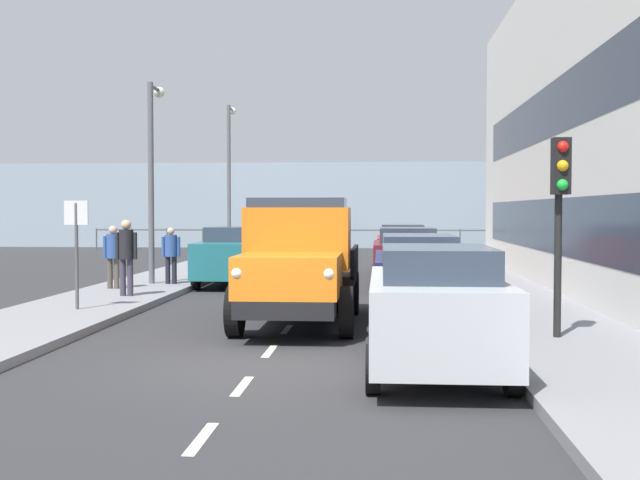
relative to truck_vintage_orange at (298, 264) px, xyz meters
name	(u,v)px	position (x,y,z in m)	size (l,w,h in m)	color
ground_plane	(318,290)	(0.17, -6.95, -1.18)	(80.00, 80.00, 0.00)	#2D2D30
sidewalk_left	(492,288)	(-4.59, -6.95, -1.10)	(2.71, 43.15, 0.15)	gray
sidewalk_right	(149,286)	(4.94, -6.95, -1.10)	(2.71, 43.15, 0.15)	gray
road_centreline_markings	(317,291)	(0.17, -6.60, -1.17)	(0.12, 40.02, 0.01)	silver
sea_horizon	(351,205)	(0.17, -31.52, 1.32)	(80.00, 0.80, 5.00)	#8C9EAD
seawall_railing	(348,234)	(0.17, -27.92, -0.26)	(28.08, 0.08, 1.20)	#4C5156
truck_vintage_orange	(298,264)	(0.00, 0.00, 0.00)	(2.17, 5.64, 2.43)	black
car_silver_kerbside_near	(436,308)	(-2.28, 4.15, -0.28)	(1.82, 4.06, 1.72)	#B7BABF
car_navy_kerbside_1	(418,276)	(-2.28, -0.93, -0.28)	(1.76, 4.48, 1.72)	navy
car_maroon_kerbside_2	(407,257)	(-2.28, -7.36, -0.28)	(1.92, 3.90, 1.72)	maroon
car_red_kerbside_3	(402,249)	(-2.28, -12.13, -0.28)	(1.77, 4.06, 1.72)	#B21E1E
car_teal_oppositeside_0	(237,255)	(2.63, -7.94, -0.28)	(1.98, 3.99, 1.72)	#1E6670
car_black_oppositeside_1	(268,245)	(2.63, -14.31, -0.28)	(1.89, 4.05, 1.72)	black
car_white_oppositeside_2	(286,240)	(2.63, -20.07, -0.28)	(1.82, 4.67, 1.72)	white
pedestrian_in_dark_coat	(126,251)	(4.51, -3.66, 0.05)	(0.53, 0.34, 1.83)	#383342
pedestrian_near_railing	(113,252)	(5.43, -5.36, -0.06)	(0.53, 0.34, 1.65)	#4C473D
pedestrian_strolling	(171,251)	(4.27, -6.78, -0.11)	(0.53, 0.34, 1.57)	black
traffic_light_near	(560,193)	(-4.40, 1.92, 1.29)	(0.28, 0.41, 3.20)	black
lamp_post_promenade	(153,162)	(4.85, -7.06, 2.38)	(0.32, 1.14, 5.62)	#59595B
lamp_post_far	(230,167)	(4.96, -19.01, 2.88)	(0.32, 1.14, 6.58)	#59595B
street_sign	(76,235)	(4.72, -1.10, 0.50)	(0.50, 0.07, 2.25)	#4C4C4C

